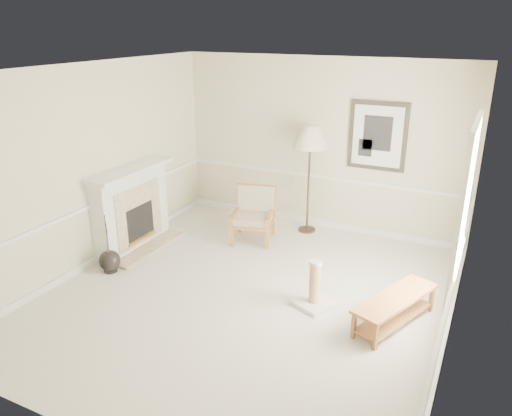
{
  "coord_description": "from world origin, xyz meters",
  "views": [
    {
      "loc": [
        2.66,
        -5.14,
        3.41
      ],
      "look_at": [
        -0.21,
        0.7,
        0.97
      ],
      "focal_mm": 35.0,
      "sensor_mm": 36.0,
      "label": 1
    }
  ],
  "objects_px": {
    "armchair": "(254,212)",
    "floor_lamp": "(310,140)",
    "bench": "(395,306)",
    "floor_vase": "(110,261)",
    "scratching_post": "(314,292)"
  },
  "relations": [
    {
      "from": "floor_vase",
      "to": "armchair",
      "type": "relative_size",
      "value": 1.02
    },
    {
      "from": "floor_vase",
      "to": "bench",
      "type": "relative_size",
      "value": 0.67
    },
    {
      "from": "floor_lamp",
      "to": "bench",
      "type": "xyz_separation_m",
      "value": [
        1.94,
        -2.22,
        -1.36
      ]
    },
    {
      "from": "armchair",
      "to": "scratching_post",
      "type": "distance_m",
      "value": 2.27
    },
    {
      "from": "bench",
      "to": "scratching_post",
      "type": "height_order",
      "value": "scratching_post"
    },
    {
      "from": "armchair",
      "to": "bench",
      "type": "bearing_deg",
      "value": -45.32
    },
    {
      "from": "floor_vase",
      "to": "floor_lamp",
      "type": "xyz_separation_m",
      "value": [
        2.02,
        2.67,
        1.44
      ]
    },
    {
      "from": "floor_lamp",
      "to": "floor_vase",
      "type": "bearing_deg",
      "value": -127.1
    },
    {
      "from": "armchair",
      "to": "bench",
      "type": "relative_size",
      "value": 0.65
    },
    {
      "from": "armchair",
      "to": "floor_lamp",
      "type": "bearing_deg",
      "value": 29.93
    },
    {
      "from": "floor_vase",
      "to": "scratching_post",
      "type": "relative_size",
      "value": 1.43
    },
    {
      "from": "bench",
      "to": "scratching_post",
      "type": "relative_size",
      "value": 2.14
    },
    {
      "from": "bench",
      "to": "scratching_post",
      "type": "xyz_separation_m",
      "value": [
        -1.0,
        -0.03,
        -0.05
      ]
    },
    {
      "from": "floor_vase",
      "to": "armchair",
      "type": "distance_m",
      "value": 2.42
    },
    {
      "from": "floor_vase",
      "to": "armchair",
      "type": "height_order",
      "value": "floor_vase"
    }
  ]
}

